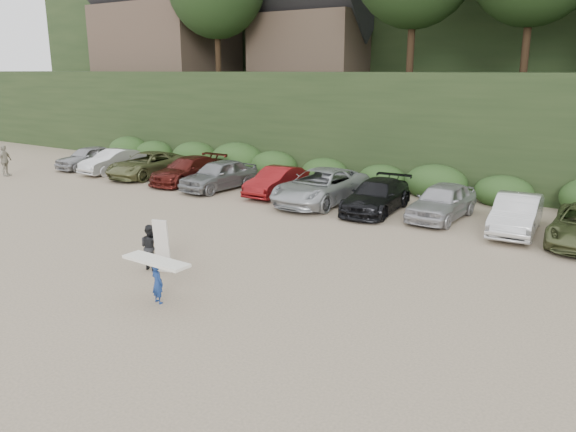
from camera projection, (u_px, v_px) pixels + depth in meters
The scene contains 6 objects.
ground at pixel (246, 281), 16.78m from camera, with size 120.00×120.00×0.00m, color tan.
hillside_backdrop at pixel (526, 1), 43.09m from camera, with size 90.00×41.50×28.00m.
parked_cars at pixel (338, 190), 25.89m from camera, with size 36.25×6.09×1.64m.
distant_walker at pixel (4, 161), 33.12m from camera, with size 1.07×0.45×1.83m, color #A19B88.
child_surfer at pixel (157, 273), 15.03m from camera, with size 2.07×0.63×1.23m.
adult_surfer at pixel (151, 247), 17.60m from camera, with size 1.19×0.59×1.72m.
Camera 1 is at (9.73, -12.43, 6.13)m, focal length 35.00 mm.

